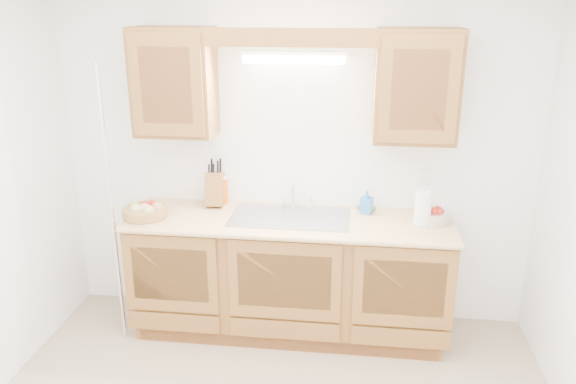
# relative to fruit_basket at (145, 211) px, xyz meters

# --- Properties ---
(room) EXTENTS (3.52, 3.50, 2.50)m
(room) POSITION_rel_fruit_basket_xyz_m (1.03, -1.10, 0.31)
(room) COLOR tan
(room) RESTS_ON ground
(base_cabinets) EXTENTS (2.20, 0.60, 0.86)m
(base_cabinets) POSITION_rel_fruit_basket_xyz_m (1.03, 0.10, -0.50)
(base_cabinets) COLOR brown
(base_cabinets) RESTS_ON ground
(countertop) EXTENTS (2.30, 0.63, 0.04)m
(countertop) POSITION_rel_fruit_basket_xyz_m (1.03, 0.09, -0.06)
(countertop) COLOR tan
(countertop) RESTS_ON base_cabinets
(upper_cabinet_left) EXTENTS (0.55, 0.33, 0.75)m
(upper_cabinet_left) POSITION_rel_fruit_basket_xyz_m (0.20, 0.24, 0.88)
(upper_cabinet_left) COLOR brown
(upper_cabinet_left) RESTS_ON room
(upper_cabinet_right) EXTENTS (0.55, 0.33, 0.75)m
(upper_cabinet_right) POSITION_rel_fruit_basket_xyz_m (1.86, 0.24, 0.88)
(upper_cabinet_right) COLOR brown
(upper_cabinet_right) RESTS_ON room
(valance) EXTENTS (2.20, 0.05, 0.12)m
(valance) POSITION_rel_fruit_basket_xyz_m (1.03, 0.09, 1.20)
(valance) COLOR brown
(valance) RESTS_ON room
(fluorescent_fixture) EXTENTS (0.76, 0.08, 0.08)m
(fluorescent_fixture) POSITION_rel_fruit_basket_xyz_m (1.03, 0.32, 1.05)
(fluorescent_fixture) COLOR white
(fluorescent_fixture) RESTS_ON room
(sink) EXTENTS (0.84, 0.46, 0.36)m
(sink) POSITION_rel_fruit_basket_xyz_m (1.03, 0.11, -0.12)
(sink) COLOR #9E9EA3
(sink) RESTS_ON countertop
(wire_shelf_pole) EXTENTS (0.03, 0.03, 2.00)m
(wire_shelf_pole) POSITION_rel_fruit_basket_xyz_m (-0.17, -0.16, 0.06)
(wire_shelf_pole) COLOR silver
(wire_shelf_pole) RESTS_ON ground
(outlet_plate) EXTENTS (0.08, 0.01, 0.12)m
(outlet_plate) POSITION_rel_fruit_basket_xyz_m (1.98, 0.39, 0.21)
(outlet_plate) COLOR white
(outlet_plate) RESTS_ON room
(fruit_basket) EXTENTS (0.33, 0.33, 0.10)m
(fruit_basket) POSITION_rel_fruit_basket_xyz_m (0.00, 0.00, 0.00)
(fruit_basket) COLOR #B38548
(fruit_basket) RESTS_ON countertop
(knife_block) EXTENTS (0.14, 0.22, 0.36)m
(knife_block) POSITION_rel_fruit_basket_xyz_m (0.44, 0.30, 0.09)
(knife_block) COLOR brown
(knife_block) RESTS_ON countertop
(orange_canister) EXTENTS (0.08, 0.08, 0.21)m
(orange_canister) POSITION_rel_fruit_basket_xyz_m (0.49, 0.34, 0.06)
(orange_canister) COLOR #DA5A0C
(orange_canister) RESTS_ON countertop
(soap_bottle) EXTENTS (0.10, 0.10, 0.18)m
(soap_bottle) POSITION_rel_fruit_basket_xyz_m (1.57, 0.26, 0.04)
(soap_bottle) COLOR blue
(soap_bottle) RESTS_ON countertop
(sponge) EXTENTS (0.14, 0.11, 0.02)m
(sponge) POSITION_rel_fruit_basket_xyz_m (1.57, 0.34, -0.03)
(sponge) COLOR #CC333F
(sponge) RESTS_ON countertop
(paper_towel) EXTENTS (0.14, 0.14, 0.29)m
(paper_towel) POSITION_rel_fruit_basket_xyz_m (1.95, 0.09, 0.08)
(paper_towel) COLOR silver
(paper_towel) RESTS_ON countertop
(apple_bowl) EXTENTS (0.23, 0.23, 0.12)m
(apple_bowl) POSITION_rel_fruit_basket_xyz_m (2.03, 0.14, 0.01)
(apple_bowl) COLOR silver
(apple_bowl) RESTS_ON countertop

